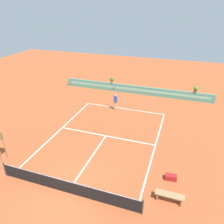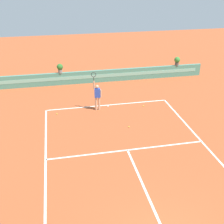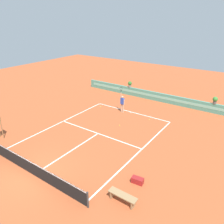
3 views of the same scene
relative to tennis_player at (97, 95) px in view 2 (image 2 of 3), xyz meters
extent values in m
plane|color=#A84C28|center=(0.77, -5.33, -1.05)|extent=(60.00, 60.00, 0.00)
cube|color=white|center=(0.77, 0.56, -1.05)|extent=(8.22, 0.10, 0.01)
cube|color=white|center=(0.77, -4.93, -1.05)|extent=(8.22, 0.10, 0.01)
cube|color=white|center=(0.77, -8.13, -1.05)|extent=(0.10, 6.40, 0.01)
cube|color=white|center=(-3.34, -5.38, -1.05)|extent=(0.10, 11.89, 0.01)
cube|color=white|center=(4.88, -5.38, -1.05)|extent=(0.10, 11.89, 0.01)
cube|color=white|center=(0.77, 0.46, -1.05)|extent=(0.10, 0.20, 0.01)
cube|color=#4C8E7A|center=(0.77, 5.06, -0.55)|extent=(18.00, 0.20, 1.00)
cube|color=#7ABCA8|center=(0.77, 4.96, -0.50)|extent=(17.10, 0.01, 0.28)
cylinder|color=tan|center=(0.11, -0.01, -0.60)|extent=(0.14, 0.14, 0.90)
cylinder|color=tan|center=(-0.09, 0.01, -0.60)|extent=(0.14, 0.14, 0.90)
cube|color=#2D4CB7|center=(0.01, 0.00, 0.15)|extent=(0.38, 0.26, 0.60)
sphere|color=tan|center=(0.01, 0.00, 0.58)|extent=(0.22, 0.22, 0.22)
cylinder|color=tan|center=(-0.19, 0.02, 0.70)|extent=(0.09, 0.09, 0.55)
cylinder|color=black|center=(-0.19, 0.02, 1.12)|extent=(0.04, 0.04, 0.24)
torus|color=#262626|center=(-0.19, 0.02, 1.38)|extent=(0.31, 0.07, 0.31)
cylinder|color=tan|center=(0.22, -0.03, 0.10)|extent=(0.09, 0.09, 0.50)
sphere|color=#CCE033|center=(3.11, -0.12, -1.02)|extent=(0.07, 0.07, 0.07)
sphere|color=#CCE033|center=(-2.65, -0.16, -1.02)|extent=(0.07, 0.07, 0.07)
sphere|color=#CCE033|center=(1.44, -2.67, -1.02)|extent=(0.07, 0.07, 0.07)
cylinder|color=#514C47|center=(7.60, 5.06, 0.09)|extent=(0.32, 0.32, 0.28)
sphere|color=#387F33|center=(7.60, 5.06, 0.43)|extent=(0.48, 0.48, 0.48)
cylinder|color=gray|center=(-2.15, 5.06, 0.09)|extent=(0.32, 0.32, 0.28)
sphere|color=#2D6B28|center=(-2.15, 5.06, 0.43)|extent=(0.48, 0.48, 0.48)
camera|label=1|loc=(6.25, -19.24, 8.86)|focal=35.03mm
camera|label=2|loc=(-2.42, -16.61, 7.23)|focal=45.48mm
camera|label=3|loc=(11.04, -17.56, 7.93)|focal=35.60mm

